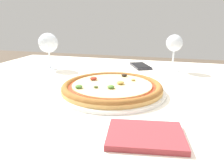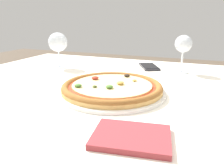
% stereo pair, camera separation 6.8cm
% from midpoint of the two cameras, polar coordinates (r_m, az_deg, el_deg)
% --- Properties ---
extents(dining_table, '(1.15, 1.14, 0.75)m').
position_cam_midpoint_polar(dining_table, '(0.78, -5.05, -7.09)').
color(dining_table, '#997047').
rests_on(dining_table, ground_plane).
extents(pizza_plate, '(0.34, 0.34, 0.04)m').
position_cam_midpoint_polar(pizza_plate, '(0.69, 2.84, -1.06)').
color(pizza_plate, white).
rests_on(pizza_plate, dining_table).
extents(wine_glass_far_left, '(0.07, 0.07, 0.16)m').
position_cam_midpoint_polar(wine_glass_far_left, '(0.99, 20.08, 9.50)').
color(wine_glass_far_left, silver).
rests_on(wine_glass_far_left, dining_table).
extents(wine_glass_far_right, '(0.09, 0.09, 0.16)m').
position_cam_midpoint_polar(wine_glass_far_right, '(1.05, -12.13, 10.41)').
color(wine_glass_far_right, silver).
rests_on(wine_glass_far_right, dining_table).
extents(cell_phone, '(0.13, 0.16, 0.01)m').
position_cam_midpoint_polar(cell_phone, '(1.06, 11.47, 4.46)').
color(cell_phone, '#232328').
rests_on(cell_phone, dining_table).
extents(napkin_folded, '(0.17, 0.13, 0.01)m').
position_cam_midpoint_polar(napkin_folded, '(0.44, 9.59, -13.55)').
color(napkin_folded, '#933338').
rests_on(napkin_folded, dining_table).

